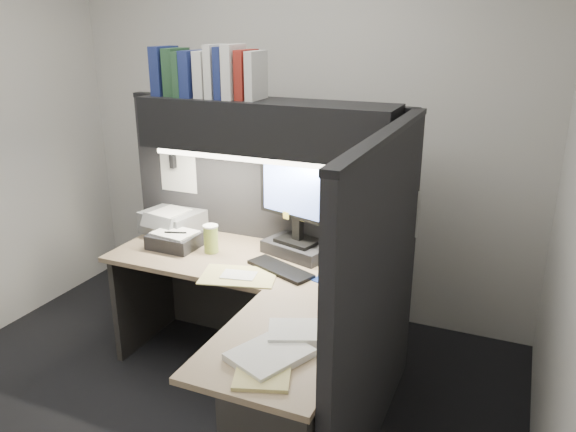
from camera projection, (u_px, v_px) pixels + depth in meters
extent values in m
plane|color=black|center=(191.00, 413.00, 3.14)|extent=(3.50, 3.50, 0.00)
cube|color=silver|center=(295.00, 129.00, 4.01)|extent=(3.50, 0.04, 2.70)
cube|color=black|center=(265.00, 227.00, 3.68)|extent=(1.90, 0.06, 1.60)
cube|color=black|center=(377.00, 304.00, 2.67)|extent=(0.06, 1.50, 1.60)
cube|color=#9B8462|center=(249.00, 262.00, 3.36)|extent=(1.70, 0.68, 0.03)
cube|color=#9B8462|center=(281.00, 344.00, 2.49)|extent=(0.60, 0.85, 0.03)
cube|color=#2A2725|center=(271.00, 295.00, 3.74)|extent=(1.61, 0.02, 0.70)
cube|color=#2A2725|center=(145.00, 292.00, 3.78)|extent=(0.04, 0.61, 0.70)
cube|color=black|center=(265.00, 126.00, 3.26)|extent=(1.55, 0.34, 0.30)
cylinder|color=white|center=(255.00, 160.00, 3.20)|extent=(1.32, 0.04, 0.04)
cube|color=black|center=(298.00, 248.00, 3.42)|extent=(0.45, 0.35, 0.08)
cube|color=black|center=(298.00, 229.00, 3.37)|extent=(0.07, 0.06, 0.13)
cube|color=black|center=(298.00, 189.00, 3.29)|extent=(0.54, 0.20, 0.37)
cube|color=#7494FF|center=(296.00, 190.00, 3.27)|extent=(0.49, 0.15, 0.32)
cube|color=black|center=(280.00, 269.00, 3.20)|extent=(0.44, 0.29, 0.02)
cube|color=navy|center=(340.00, 280.00, 3.08)|extent=(0.30, 0.29, 0.00)
ellipsoid|color=black|center=(337.00, 277.00, 3.06)|extent=(0.09, 0.12, 0.04)
cube|color=beige|center=(363.00, 258.00, 3.26)|extent=(0.25, 0.26, 0.09)
cylinder|color=#AEB649|center=(211.00, 239.00, 3.44)|extent=(0.11, 0.11, 0.16)
cube|color=gray|center=(173.00, 221.00, 3.78)|extent=(0.41, 0.36, 0.15)
cube|color=black|center=(175.00, 240.00, 3.53)|extent=(0.30, 0.25, 0.09)
cube|color=#D5C878|center=(239.00, 276.00, 3.12)|extent=(0.47, 0.37, 0.01)
cube|color=white|center=(294.00, 333.00, 2.51)|extent=(0.29, 0.27, 0.04)
cube|color=white|center=(270.00, 355.00, 2.36)|extent=(0.36, 0.39, 0.03)
cube|color=#D5C878|center=(264.00, 370.00, 2.27)|extent=(0.30, 0.34, 0.02)
cube|color=navy|center=(165.00, 71.00, 3.42)|extent=(0.07, 0.22, 0.29)
cube|color=#204127|center=(177.00, 72.00, 3.40)|extent=(0.07, 0.22, 0.28)
cube|color=#204127|center=(185.00, 74.00, 3.35)|extent=(0.05, 0.22, 0.26)
cube|color=navy|center=(193.00, 74.00, 3.33)|extent=(0.07, 0.22, 0.27)
cube|color=silver|center=(206.00, 74.00, 3.31)|extent=(0.07, 0.22, 0.27)
cube|color=silver|center=(217.00, 71.00, 3.27)|extent=(0.05, 0.22, 0.30)
cube|color=navy|center=(226.00, 73.00, 3.25)|extent=(0.05, 0.22, 0.29)
cube|color=silver|center=(234.00, 72.00, 3.23)|extent=(0.06, 0.22, 0.31)
cube|color=maroon|center=(247.00, 75.00, 3.22)|extent=(0.05, 0.22, 0.28)
cube|color=silver|center=(256.00, 76.00, 3.19)|extent=(0.05, 0.22, 0.27)
cube|color=white|center=(364.00, 205.00, 3.32)|extent=(0.21, 0.00, 0.28)
cube|color=white|center=(401.00, 213.00, 3.24)|extent=(0.21, 0.00, 0.28)
cube|color=white|center=(178.00, 167.00, 3.77)|extent=(0.28, 0.00, 0.34)
cube|color=black|center=(364.00, 271.00, 2.50)|extent=(0.00, 0.18, 0.22)
cube|color=white|center=(339.00, 321.00, 2.22)|extent=(0.00, 0.21, 0.28)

